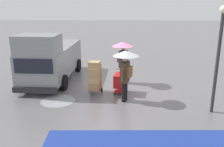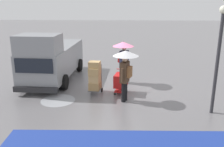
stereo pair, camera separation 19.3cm
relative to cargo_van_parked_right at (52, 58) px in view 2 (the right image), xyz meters
name	(u,v)px [view 2 (the right image)]	position (x,y,z in m)	size (l,w,h in m)	color
ground_plane	(117,87)	(-3.35, 0.91, -1.18)	(90.00, 90.00, 0.00)	slate
slush_patch_near_cluster	(58,100)	(-0.94, 2.77, -1.18)	(1.42, 1.42, 0.01)	#999BA0
cargo_van_parked_right	(52,58)	(0.00, 0.00, 0.00)	(2.40, 5.43, 2.60)	gray
shopping_cart_vendor	(121,81)	(-3.55, 1.78, -0.61)	(0.70, 0.91, 1.02)	red
hand_dolly_boxes	(95,77)	(-2.41, 1.95, -0.37)	(0.61, 0.77, 1.49)	#515156
pedestrian_pink_side	(125,64)	(-3.73, 2.65, 0.39)	(1.04, 1.04, 2.15)	black
pedestrian_black_side	(123,53)	(-3.66, 0.35, 0.39)	(1.04, 1.04, 2.15)	black
street_lamp	(219,50)	(-6.94, 3.70, 1.19)	(0.28, 0.28, 3.86)	#2D2D33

